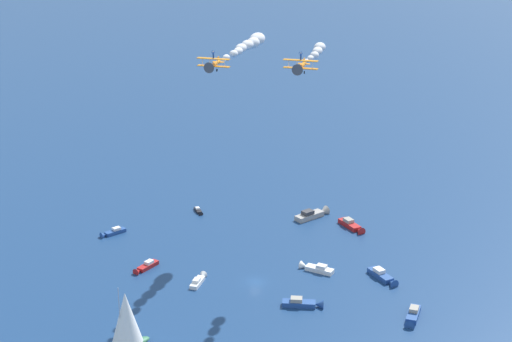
{
  "coord_description": "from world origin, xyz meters",
  "views": [
    {
      "loc": [
        -148.48,
        61.38,
        84.97
      ],
      "look_at": [
        0.34,
        -0.27,
        26.93
      ],
      "focal_mm": 55.02,
      "sensor_mm": 36.0,
      "label": 1
    }
  ],
  "objects_px": {
    "motorboat_mid_cluster": "(384,277)",
    "motorboat_outer_ring_a": "(315,268)",
    "motorboat_near_centre": "(112,232)",
    "sailboat_outer_ring_b": "(126,321)",
    "motorboat_offshore": "(199,280)",
    "wingwalker_wingman": "(213,54)",
    "motorboat_far_port": "(199,211)",
    "motorboat_trailing": "(313,214)",
    "motorboat_far_stbd": "(352,226)",
    "motorboat_inshore": "(305,303)",
    "wingwalker_lead": "(301,56)",
    "motorboat_ahead": "(412,316)",
    "biplane_wingman": "(214,64)",
    "biplane_lead": "(301,66)",
    "motorboat_outer_ring_d": "(145,267)"
  },
  "relations": [
    {
      "from": "motorboat_mid_cluster",
      "to": "motorboat_outer_ring_a",
      "type": "xyz_separation_m",
      "value": [
        10.13,
        12.6,
        -0.05
      ]
    },
    {
      "from": "motorboat_near_centre",
      "to": "sailboat_outer_ring_b",
      "type": "height_order",
      "value": "sailboat_outer_ring_b"
    },
    {
      "from": "motorboat_offshore",
      "to": "wingwalker_wingman",
      "type": "height_order",
      "value": "wingwalker_wingman"
    },
    {
      "from": "motorboat_far_port",
      "to": "motorboat_trailing",
      "type": "distance_m",
      "value": 31.99
    },
    {
      "from": "motorboat_far_stbd",
      "to": "motorboat_inshore",
      "type": "relative_size",
      "value": 1.07
    },
    {
      "from": "wingwalker_lead",
      "to": "motorboat_ahead",
      "type": "bearing_deg",
      "value": -142.49
    },
    {
      "from": "motorboat_inshore",
      "to": "sailboat_outer_ring_b",
      "type": "distance_m",
      "value": 39.83
    },
    {
      "from": "motorboat_ahead",
      "to": "wingwalker_wingman",
      "type": "relative_size",
      "value": 4.48
    },
    {
      "from": "motorboat_inshore",
      "to": "motorboat_far_port",
      "type": "bearing_deg",
      "value": 4.41
    },
    {
      "from": "motorboat_trailing",
      "to": "motorboat_outer_ring_a",
      "type": "bearing_deg",
      "value": 154.21
    },
    {
      "from": "motorboat_ahead",
      "to": "biplane_wingman",
      "type": "xyz_separation_m",
      "value": [
        35.12,
        30.77,
        49.15
      ]
    },
    {
      "from": "motorboat_outer_ring_a",
      "to": "wingwalker_lead",
      "type": "xyz_separation_m",
      "value": [
        -6.04,
        7.73,
        52.46
      ]
    },
    {
      "from": "motorboat_outer_ring_a",
      "to": "biplane_wingman",
      "type": "bearing_deg",
      "value": 71.33
    },
    {
      "from": "motorboat_offshore",
      "to": "biplane_lead",
      "type": "relative_size",
      "value": 0.97
    },
    {
      "from": "motorboat_inshore",
      "to": "motorboat_near_centre",
      "type": "bearing_deg",
      "value": 29.59
    },
    {
      "from": "motorboat_outer_ring_d",
      "to": "motorboat_near_centre",
      "type": "bearing_deg",
      "value": 7.11
    },
    {
      "from": "motorboat_trailing",
      "to": "motorboat_far_stbd",
      "type": "bearing_deg",
      "value": -150.94
    },
    {
      "from": "motorboat_far_stbd",
      "to": "motorboat_mid_cluster",
      "type": "bearing_deg",
      "value": 165.09
    },
    {
      "from": "motorboat_far_stbd",
      "to": "motorboat_inshore",
      "type": "height_order",
      "value": "motorboat_far_stbd"
    },
    {
      "from": "sailboat_outer_ring_b",
      "to": "motorboat_far_port",
      "type": "bearing_deg",
      "value": -30.02
    },
    {
      "from": "motorboat_ahead",
      "to": "motorboat_outer_ring_d",
      "type": "height_order",
      "value": "motorboat_ahead"
    },
    {
      "from": "motorboat_offshore",
      "to": "motorboat_mid_cluster",
      "type": "relative_size",
      "value": 0.71
    },
    {
      "from": "motorboat_near_centre",
      "to": "motorboat_far_port",
      "type": "relative_size",
      "value": 1.42
    },
    {
      "from": "motorboat_far_port",
      "to": "motorboat_far_stbd",
      "type": "bearing_deg",
      "value": -127.27
    },
    {
      "from": "motorboat_far_stbd",
      "to": "motorboat_far_port",
      "type": "bearing_deg",
      "value": 52.73
    },
    {
      "from": "motorboat_trailing",
      "to": "motorboat_outer_ring_d",
      "type": "distance_m",
      "value": 52.59
    },
    {
      "from": "motorboat_near_centre",
      "to": "motorboat_offshore",
      "type": "relative_size",
      "value": 1.11
    },
    {
      "from": "motorboat_trailing",
      "to": "motorboat_outer_ring_d",
      "type": "relative_size",
      "value": 1.56
    },
    {
      "from": "motorboat_offshore",
      "to": "biplane_lead",
      "type": "distance_m",
      "value": 55.13
    },
    {
      "from": "motorboat_mid_cluster",
      "to": "biplane_lead",
      "type": "bearing_deg",
      "value": 78.6
    },
    {
      "from": "motorboat_inshore",
      "to": "wingwalker_lead",
      "type": "relative_size",
      "value": 5.1
    },
    {
      "from": "motorboat_far_port",
      "to": "motorboat_outer_ring_a",
      "type": "xyz_separation_m",
      "value": [
        -44.21,
        -14.13,
        0.26
      ]
    },
    {
      "from": "motorboat_outer_ring_d",
      "to": "motorboat_far_stbd",
      "type": "bearing_deg",
      "value": -87.95
    },
    {
      "from": "motorboat_mid_cluster",
      "to": "sailboat_outer_ring_b",
      "type": "distance_m",
      "value": 62.14
    },
    {
      "from": "motorboat_inshore",
      "to": "sailboat_outer_ring_b",
      "type": "relative_size",
      "value": 0.64
    },
    {
      "from": "biplane_wingman",
      "to": "biplane_lead",
      "type": "bearing_deg",
      "value": -133.52
    },
    {
      "from": "motorboat_ahead",
      "to": "biplane_lead",
      "type": "bearing_deg",
      "value": 37.48
    },
    {
      "from": "motorboat_far_port",
      "to": "motorboat_mid_cluster",
      "type": "xyz_separation_m",
      "value": [
        -54.34,
        -26.72,
        0.31
      ]
    },
    {
      "from": "biplane_lead",
      "to": "wingwalker_wingman",
      "type": "bearing_deg",
      "value": 46.52
    },
    {
      "from": "motorboat_far_stbd",
      "to": "motorboat_ahead",
      "type": "xyz_separation_m",
      "value": [
        -45.89,
        11.2,
        -0.06
      ]
    },
    {
      "from": "sailboat_outer_ring_b",
      "to": "biplane_wingman",
      "type": "height_order",
      "value": "biplane_wingman"
    },
    {
      "from": "motorboat_mid_cluster",
      "to": "biplane_wingman",
      "type": "distance_m",
      "value": 62.5
    },
    {
      "from": "motorboat_offshore",
      "to": "motorboat_outer_ring_d",
      "type": "bearing_deg",
      "value": 40.92
    },
    {
      "from": "motorboat_mid_cluster",
      "to": "motorboat_far_port",
      "type": "bearing_deg",
      "value": 26.19
    },
    {
      "from": "motorboat_mid_cluster",
      "to": "motorboat_outer_ring_d",
      "type": "xyz_separation_m",
      "value": [
        26.24,
        49.51,
        -0.14
      ]
    },
    {
      "from": "motorboat_inshore",
      "to": "motorboat_outer_ring_a",
      "type": "bearing_deg",
      "value": -34.08
    },
    {
      "from": "motorboat_near_centre",
      "to": "motorboat_ahead",
      "type": "bearing_deg",
      "value": -143.83
    },
    {
      "from": "motorboat_near_centre",
      "to": "motorboat_mid_cluster",
      "type": "xyz_separation_m",
      "value": [
        -48.96,
        -52.34,
        0.16
      ]
    },
    {
      "from": "motorboat_inshore",
      "to": "biplane_wingman",
      "type": "xyz_separation_m",
      "value": [
        21.6,
        12.23,
        49.13
      ]
    },
    {
      "from": "motorboat_near_centre",
      "to": "motorboat_outer_ring_a",
      "type": "xyz_separation_m",
      "value": [
        -38.83,
        -39.74,
        0.11
      ]
    }
  ]
}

